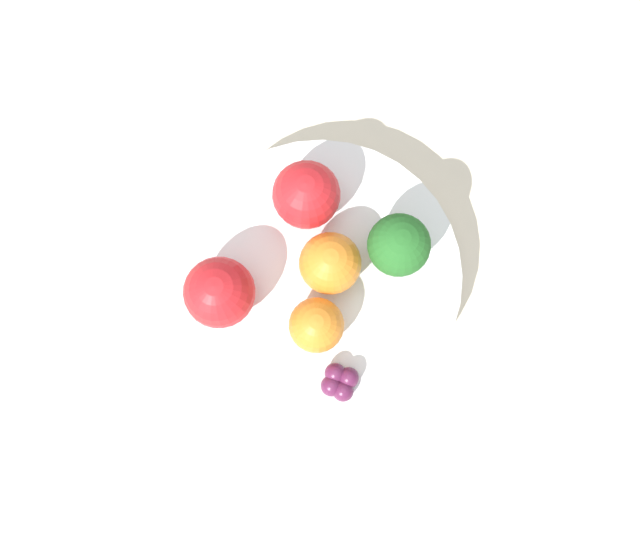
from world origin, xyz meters
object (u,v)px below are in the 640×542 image
Objects in this scene: bowl at (320,278)px; apple_red at (220,292)px; apple_green at (306,195)px; orange_back at (329,262)px; grape_cluster at (340,382)px; orange_front at (316,325)px; broccoli at (399,245)px.

bowl is 4.20× the size of apple_red.
apple_green reaches higher than orange_back.
apple_red is 1.77× the size of grape_cluster.
orange_front is 0.05m from grape_cluster.
broccoli is at bearing -100.18° from orange_back.
apple_red is 1.01× the size of apple_green.
broccoli is 0.09m from orange_front.
apple_red and apple_green have the same top height.
broccoli reaches higher than grape_cluster.
bowl is at bearing -24.91° from orange_front.
apple_red is 1.13× the size of orange_back.
apple_green is 1.74× the size of grape_cluster.
bowl is at bearing 169.04° from apple_green.
orange_back is at bearing -16.64° from grape_cluster.
bowl is 0.09m from apple_red.
apple_red is at bearing 32.45° from grape_cluster.
bowl is 4.73× the size of orange_back.
orange_front is 0.88× the size of orange_back.
broccoli reaches higher than apple_green.
orange_back is (0.04, -0.03, 0.00)m from orange_front.
broccoli is 0.08m from apple_green.
bowl is 0.08m from apple_green.
apple_red is 0.08m from orange_front.
apple_green is at bearing -61.65° from apple_red.
grape_cluster is (-0.08, 0.08, -0.03)m from broccoli.
bowl is 0.05m from orange_back.
orange_back is (-0.06, 0.00, -0.00)m from apple_green.
bowl is at bearing 82.64° from broccoli.
bowl is 3.89× the size of broccoli.
bowl is 0.06m from orange_front.
apple_red reaches higher than grape_cluster.
apple_green is at bearing -11.36° from grape_cluster.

